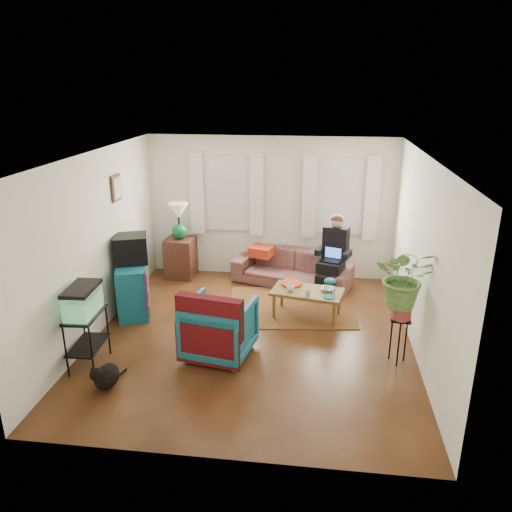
# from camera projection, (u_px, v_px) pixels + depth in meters

# --- Properties ---
(floor) EXTENTS (4.50, 5.00, 0.01)m
(floor) POSITION_uv_depth(u_px,v_px,m) (252.00, 336.00, 7.24)
(floor) COLOR #4F2B14
(floor) RESTS_ON ground
(ceiling) EXTENTS (4.50, 5.00, 0.01)m
(ceiling) POSITION_uv_depth(u_px,v_px,m) (252.00, 156.00, 6.37)
(ceiling) COLOR white
(ceiling) RESTS_ON wall_back
(wall_back) EXTENTS (4.50, 0.01, 2.60)m
(wall_back) POSITION_uv_depth(u_px,v_px,m) (271.00, 208.00, 9.14)
(wall_back) COLOR silver
(wall_back) RESTS_ON floor
(wall_front) EXTENTS (4.50, 0.01, 2.60)m
(wall_front) POSITION_uv_depth(u_px,v_px,m) (215.00, 342.00, 4.47)
(wall_front) COLOR silver
(wall_front) RESTS_ON floor
(wall_left) EXTENTS (0.01, 5.00, 2.60)m
(wall_left) POSITION_uv_depth(u_px,v_px,m) (95.00, 245.00, 7.08)
(wall_left) COLOR silver
(wall_left) RESTS_ON floor
(wall_right) EXTENTS (0.01, 5.00, 2.60)m
(wall_right) POSITION_uv_depth(u_px,v_px,m) (422.00, 259.00, 6.54)
(wall_right) COLOR silver
(wall_right) RESTS_ON floor
(window_left) EXTENTS (1.08, 0.04, 1.38)m
(window_left) POSITION_uv_depth(u_px,v_px,m) (227.00, 194.00, 9.14)
(window_left) COLOR white
(window_left) RESTS_ON wall_back
(window_right) EXTENTS (1.08, 0.04, 1.38)m
(window_right) POSITION_uv_depth(u_px,v_px,m) (340.00, 197.00, 8.89)
(window_right) COLOR white
(window_right) RESTS_ON wall_back
(curtains_left) EXTENTS (1.36, 0.06, 1.50)m
(curtains_left) POSITION_uv_depth(u_px,v_px,m) (226.00, 195.00, 9.06)
(curtains_left) COLOR white
(curtains_left) RESTS_ON wall_back
(curtains_right) EXTENTS (1.36, 0.06, 1.50)m
(curtains_right) POSITION_uv_depth(u_px,v_px,m) (340.00, 198.00, 8.82)
(curtains_right) COLOR white
(curtains_right) RESTS_ON wall_back
(picture_frame) EXTENTS (0.04, 0.32, 0.40)m
(picture_frame) POSITION_uv_depth(u_px,v_px,m) (117.00, 188.00, 7.65)
(picture_frame) COLOR #3D2616
(picture_frame) RESTS_ON wall_left
(area_rug) EXTENTS (2.17, 1.81, 0.01)m
(area_rug) POSITION_uv_depth(u_px,v_px,m) (290.00, 306.00, 8.18)
(area_rug) COLOR brown
(area_rug) RESTS_ON floor
(sofa) EXTENTS (2.25, 1.43, 0.82)m
(sofa) POSITION_uv_depth(u_px,v_px,m) (292.00, 263.00, 8.97)
(sofa) COLOR brown
(sofa) RESTS_ON floor
(seated_person) EXTENTS (0.70, 0.77, 1.25)m
(seated_person) POSITION_uv_depth(u_px,v_px,m) (333.00, 258.00, 8.59)
(seated_person) COLOR black
(seated_person) RESTS_ON sofa
(side_table) EXTENTS (0.53, 0.53, 0.75)m
(side_table) POSITION_uv_depth(u_px,v_px,m) (181.00, 258.00, 9.34)
(side_table) COLOR #3C2016
(side_table) RESTS_ON floor
(table_lamp) EXTENTS (0.40, 0.40, 0.68)m
(table_lamp) POSITION_uv_depth(u_px,v_px,m) (179.00, 222.00, 9.11)
(table_lamp) COLOR white
(table_lamp) RESTS_ON side_table
(dresser) EXTENTS (0.73, 1.01, 0.82)m
(dresser) POSITION_uv_depth(u_px,v_px,m) (133.00, 288.00, 7.88)
(dresser) COLOR #135D73
(dresser) RESTS_ON floor
(crt_tv) EXTENTS (0.62, 0.59, 0.44)m
(crt_tv) POSITION_uv_depth(u_px,v_px,m) (131.00, 249.00, 7.76)
(crt_tv) COLOR black
(crt_tv) RESTS_ON dresser
(aquarium_stand) EXTENTS (0.40, 0.67, 0.73)m
(aquarium_stand) POSITION_uv_depth(u_px,v_px,m) (88.00, 340.00, 6.40)
(aquarium_stand) COLOR black
(aquarium_stand) RESTS_ON floor
(aquarium) EXTENTS (0.36, 0.61, 0.38)m
(aquarium) POSITION_uv_depth(u_px,v_px,m) (83.00, 300.00, 6.22)
(aquarium) COLOR #7FD899
(aquarium) RESTS_ON aquarium_stand
(black_cat) EXTENTS (0.38, 0.48, 0.36)m
(black_cat) POSITION_uv_depth(u_px,v_px,m) (107.00, 374.00, 5.99)
(black_cat) COLOR black
(black_cat) RESTS_ON floor
(armchair) EXTENTS (0.98, 0.93, 0.87)m
(armchair) POSITION_uv_depth(u_px,v_px,m) (219.00, 325.00, 6.64)
(armchair) COLOR #105165
(armchair) RESTS_ON floor
(serape_throw) EXTENTS (0.89, 0.36, 0.72)m
(serape_throw) POSITION_uv_depth(u_px,v_px,m) (209.00, 324.00, 6.28)
(serape_throw) COLOR #9E0A0A
(serape_throw) RESTS_ON armchair
(coffee_table) EXTENTS (1.17, 0.79, 0.45)m
(coffee_table) POSITION_uv_depth(u_px,v_px,m) (307.00, 304.00, 7.78)
(coffee_table) COLOR brown
(coffee_table) RESTS_ON floor
(cup_a) EXTENTS (0.14, 0.14, 0.10)m
(cup_a) POSITION_uv_depth(u_px,v_px,m) (290.00, 288.00, 7.67)
(cup_a) COLOR white
(cup_a) RESTS_ON coffee_table
(cup_b) EXTENTS (0.12, 0.12, 0.09)m
(cup_b) POSITION_uv_depth(u_px,v_px,m) (308.00, 293.00, 7.52)
(cup_b) COLOR beige
(cup_b) RESTS_ON coffee_table
(bowl) EXTENTS (0.25, 0.25, 0.05)m
(bowl) POSITION_uv_depth(u_px,v_px,m) (327.00, 289.00, 7.69)
(bowl) COLOR white
(bowl) RESTS_ON coffee_table
(snack_tray) EXTENTS (0.39, 0.39, 0.04)m
(snack_tray) POSITION_uv_depth(u_px,v_px,m) (291.00, 284.00, 7.92)
(snack_tray) COLOR #B21414
(snack_tray) RESTS_ON coffee_table
(birdcage) EXTENTS (0.21, 0.21, 0.31)m
(birdcage) POSITION_uv_depth(u_px,v_px,m) (330.00, 288.00, 7.41)
(birdcage) COLOR #115B6B
(birdcage) RESTS_ON coffee_table
(plant_stand) EXTENTS (0.30, 0.30, 0.64)m
(plant_stand) POSITION_uv_depth(u_px,v_px,m) (398.00, 340.00, 6.48)
(plant_stand) COLOR black
(plant_stand) RESTS_ON floor
(potted_plant) EXTENTS (0.79, 0.70, 0.81)m
(potted_plant) POSITION_uv_depth(u_px,v_px,m) (404.00, 286.00, 6.23)
(potted_plant) COLOR #599947
(potted_plant) RESTS_ON plant_stand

